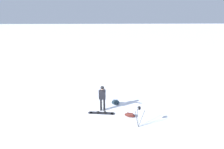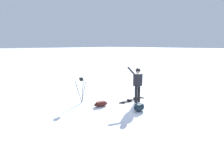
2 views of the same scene
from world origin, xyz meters
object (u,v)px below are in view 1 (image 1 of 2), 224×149
object	(u,v)px
snowboarder	(102,96)
gear_bag_large	(116,102)
gear_bag_small	(130,115)
snowboard	(102,113)
camera_tripod	(139,113)

from	to	relation	value
snowboarder	gear_bag_large	bearing A→B (deg)	39.83
snowboarder	gear_bag_small	size ratio (longest dim) A/B	2.41
snowboard	gear_bag_small	distance (m)	1.84
snowboard	snowboarder	bearing A→B (deg)	77.35
snowboard	gear_bag_large	size ratio (longest dim) A/B	2.97
snowboarder	gear_bag_small	xyz separation A→B (m)	(1.68, -0.87, -0.96)
snowboarder	snowboard	xyz separation A→B (m)	(-0.08, -0.35, -1.05)
snowboard	camera_tripod	bearing A→B (deg)	-37.55
snowboard	gear_bag_small	bearing A→B (deg)	-16.38
camera_tripod	snowboard	bearing A→B (deg)	142.45
snowboarder	gear_bag_large	world-z (taller)	snowboarder
snowboard	gear_bag_large	distance (m)	1.51
snowboarder	snowboard	size ratio (longest dim) A/B	1.01
snowboard	camera_tripod	size ratio (longest dim) A/B	1.37
snowboard	gear_bag_small	xyz separation A→B (m)	(1.76, -0.52, 0.10)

